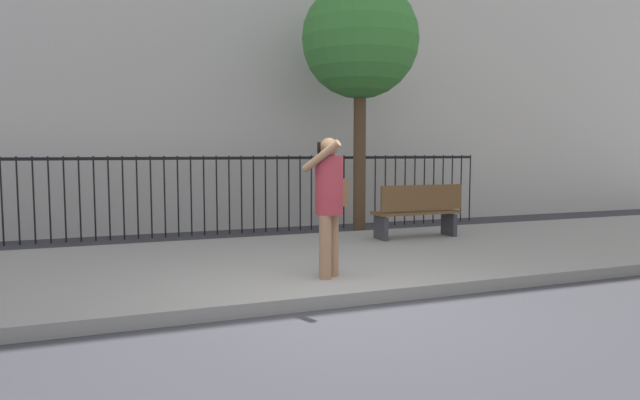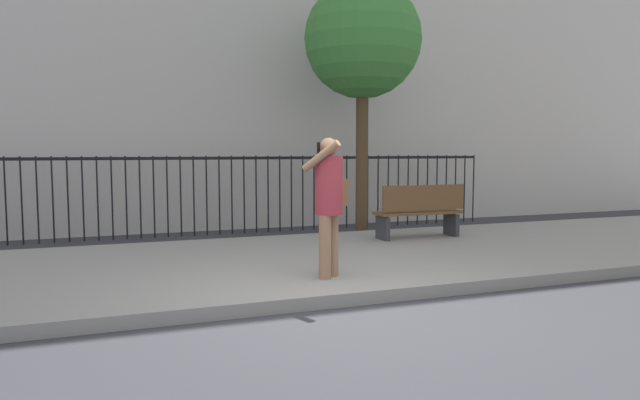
{
  "view_description": "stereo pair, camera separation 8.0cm",
  "coord_description": "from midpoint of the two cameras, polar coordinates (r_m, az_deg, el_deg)",
  "views": [
    {
      "loc": [
        -2.36,
        -5.51,
        1.69
      ],
      "look_at": [
        0.24,
        1.12,
        1.08
      ],
      "focal_mm": 31.92,
      "sensor_mm": 36.0,
      "label": 1
    },
    {
      "loc": [
        -2.28,
        -5.54,
        1.69
      ],
      "look_at": [
        0.24,
        1.12,
        1.08
      ],
      "focal_mm": 31.92,
      "sensor_mm": 36.0,
      "label": 2
    }
  ],
  "objects": [
    {
      "name": "ground_plane",
      "position": [
        6.23,
        1.97,
        -10.81
      ],
      "size": [
        60.0,
        60.0,
        0.0
      ],
      "primitive_type": "plane",
      "color": "#333338"
    },
    {
      "name": "street_tree_near",
      "position": [
        11.62,
        4.5,
        15.6
      ],
      "size": [
        2.31,
        2.31,
        5.04
      ],
      "color": "#4C3823",
      "rests_on": "ground"
    },
    {
      "name": "sidewalk",
      "position": [
        8.23,
        -3.99,
        -6.4
      ],
      "size": [
        28.0,
        4.4,
        0.15
      ],
      "primitive_type": "cube",
      "color": "gray",
      "rests_on": "ground"
    },
    {
      "name": "street_bench",
      "position": [
        10.21,
        10.25,
        -1.0
      ],
      "size": [
        1.6,
        0.45,
        0.95
      ],
      "color": "brown",
      "rests_on": "sidewalk"
    },
    {
      "name": "iron_fence",
      "position": [
        11.68,
        -9.26,
        1.57
      ],
      "size": [
        12.03,
        0.04,
        1.6
      ],
      "color": "black",
      "rests_on": "ground"
    },
    {
      "name": "pedestrian_on_phone",
      "position": [
        6.89,
        1.32,
        0.33
      ],
      "size": [
        0.7,
        0.67,
        1.7
      ],
      "color": "#936B4C",
      "rests_on": "sidewalk"
    }
  ]
}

